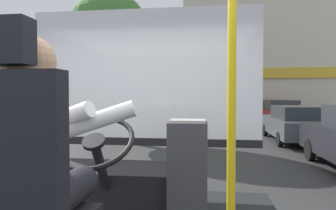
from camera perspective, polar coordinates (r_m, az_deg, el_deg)
name	(u,v)px	position (r m, az deg, el deg)	size (l,w,h in m)	color
ground	(188,145)	(10.58, 3.84, -7.53)	(18.00, 44.00, 0.06)	#2F2F2F
driver_seat	(22,203)	(1.49, -25.68, -16.25)	(0.48, 0.48, 1.31)	black
bus_driver	(37,150)	(1.54, -23.41, -7.79)	(0.82, 0.56, 0.83)	black
steering_console	(116,188)	(2.72, -9.75, -15.04)	(1.10, 1.05, 0.86)	black
handrail_pole	(232,102)	(1.53, 11.86, 0.63)	(0.04, 0.04, 1.97)	gold
fare_box	(188,178)	(2.25, 3.73, -13.56)	(0.28, 0.20, 0.84)	#333338
windshield_panel	(144,92)	(3.31, -4.54, 2.37)	(2.50, 0.08, 1.48)	silver
street_tree	(110,34)	(12.13, -10.92, 12.91)	(3.12, 3.12, 5.62)	#4C3828
shop_building	(267,62)	(21.09, 18.14, 7.68)	(10.68, 4.71, 7.73)	#BCB29E
parked_car_charcoal	(299,123)	(12.12, 23.34, -3.14)	(2.02, 4.23, 1.31)	#474C51
parked_car_red	(280,113)	(17.14, 20.21, -1.45)	(1.76, 4.08, 1.44)	maroon
parked_car_green	(255,108)	(23.26, 15.99, -0.58)	(2.02, 3.92, 1.42)	#195633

